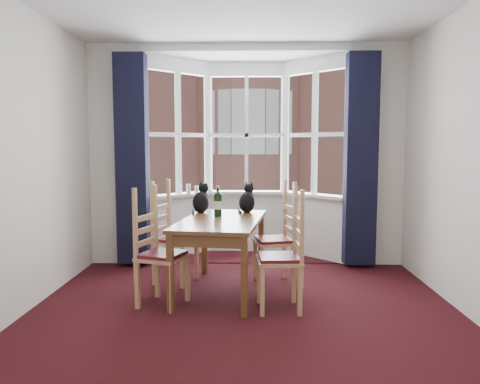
{
  "coord_description": "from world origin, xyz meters",
  "views": [
    {
      "loc": [
        0.05,
        -3.74,
        1.53
      ],
      "look_at": [
        -0.05,
        1.05,
        1.05
      ],
      "focal_mm": 35.0,
      "sensor_mm": 36.0,
      "label": 1
    }
  ],
  "objects_px": {
    "cat_left": "(201,200)",
    "cat_right": "(247,201)",
    "chair_left_near": "(154,256)",
    "chair_right_near": "(289,260)",
    "dining_table": "(221,228)",
    "wine_bottle": "(218,203)",
    "candle_tall": "(188,189)",
    "chair_left_far": "(168,240)",
    "candle_short": "(197,190)",
    "chair_right_far": "(282,241)"
  },
  "relations": [
    {
      "from": "cat_left",
      "to": "cat_right",
      "type": "height_order",
      "value": "cat_left"
    },
    {
      "from": "chair_left_near",
      "to": "chair_right_near",
      "type": "height_order",
      "value": "same"
    },
    {
      "from": "cat_left",
      "to": "dining_table",
      "type": "bearing_deg",
      "value": -61.69
    },
    {
      "from": "cat_right",
      "to": "wine_bottle",
      "type": "distance_m",
      "value": 0.46
    },
    {
      "from": "chair_right_near",
      "to": "cat_left",
      "type": "relative_size",
      "value": 2.57
    },
    {
      "from": "cat_left",
      "to": "candle_tall",
      "type": "relative_size",
      "value": 2.69
    },
    {
      "from": "chair_left_far",
      "to": "chair_right_near",
      "type": "xyz_separation_m",
      "value": [
        1.28,
        -0.87,
        0.0
      ]
    },
    {
      "from": "cat_left",
      "to": "candle_short",
      "type": "height_order",
      "value": "cat_left"
    },
    {
      "from": "chair_right_near",
      "to": "candle_tall",
      "type": "xyz_separation_m",
      "value": [
        -1.2,
        2.08,
        0.46
      ]
    },
    {
      "from": "wine_bottle",
      "to": "candle_short",
      "type": "distance_m",
      "value": 1.49
    },
    {
      "from": "cat_right",
      "to": "dining_table",
      "type": "bearing_deg",
      "value": -117.17
    },
    {
      "from": "chair_left_far",
      "to": "candle_short",
      "type": "relative_size",
      "value": 9.01
    },
    {
      "from": "wine_bottle",
      "to": "candle_short",
      "type": "bearing_deg",
      "value": 105.21
    },
    {
      "from": "chair_right_near",
      "to": "chair_right_far",
      "type": "relative_size",
      "value": 1.0
    },
    {
      "from": "cat_left",
      "to": "wine_bottle",
      "type": "height_order",
      "value": "cat_left"
    },
    {
      "from": "candle_short",
      "to": "chair_left_far",
      "type": "bearing_deg",
      "value": -98.34
    },
    {
      "from": "dining_table",
      "to": "candle_tall",
      "type": "bearing_deg",
      "value": 109.1
    },
    {
      "from": "candle_tall",
      "to": "chair_right_near",
      "type": "bearing_deg",
      "value": -59.95
    },
    {
      "from": "candle_tall",
      "to": "wine_bottle",
      "type": "bearing_deg",
      "value": -70.45
    },
    {
      "from": "chair_left_far",
      "to": "candle_tall",
      "type": "height_order",
      "value": "candle_tall"
    },
    {
      "from": "chair_right_near",
      "to": "cat_left",
      "type": "height_order",
      "value": "cat_left"
    },
    {
      "from": "chair_left_near",
      "to": "cat_right",
      "type": "relative_size",
      "value": 2.63
    },
    {
      "from": "chair_right_far",
      "to": "candle_short",
      "type": "xyz_separation_m",
      "value": [
        -1.08,
        1.27,
        0.45
      ]
    },
    {
      "from": "dining_table",
      "to": "cat_left",
      "type": "bearing_deg",
      "value": 118.31
    },
    {
      "from": "candle_short",
      "to": "dining_table",
      "type": "bearing_deg",
      "value": -74.78
    },
    {
      "from": "cat_left",
      "to": "wine_bottle",
      "type": "relative_size",
      "value": 1.09
    },
    {
      "from": "dining_table",
      "to": "cat_left",
      "type": "distance_m",
      "value": 0.59
    },
    {
      "from": "chair_left_far",
      "to": "cat_right",
      "type": "distance_m",
      "value": 0.99
    },
    {
      "from": "chair_left_near",
      "to": "cat_left",
      "type": "bearing_deg",
      "value": 66.89
    },
    {
      "from": "cat_left",
      "to": "candle_tall",
      "type": "bearing_deg",
      "value": 104.71
    },
    {
      "from": "dining_table",
      "to": "wine_bottle",
      "type": "height_order",
      "value": "wine_bottle"
    },
    {
      "from": "chair_right_far",
      "to": "candle_short",
      "type": "bearing_deg",
      "value": 130.5
    },
    {
      "from": "candle_tall",
      "to": "candle_short",
      "type": "height_order",
      "value": "candle_tall"
    },
    {
      "from": "cat_right",
      "to": "wine_bottle",
      "type": "bearing_deg",
      "value": -132.2
    },
    {
      "from": "candle_short",
      "to": "chair_right_far",
      "type": "bearing_deg",
      "value": -49.5
    },
    {
      "from": "chair_right_far",
      "to": "wine_bottle",
      "type": "height_order",
      "value": "wine_bottle"
    },
    {
      "from": "dining_table",
      "to": "candle_short",
      "type": "bearing_deg",
      "value": 105.22
    },
    {
      "from": "chair_left_far",
      "to": "candle_short",
      "type": "distance_m",
      "value": 1.33
    },
    {
      "from": "chair_right_near",
      "to": "dining_table",
      "type": "bearing_deg",
      "value": 142.54
    },
    {
      "from": "cat_left",
      "to": "wine_bottle",
      "type": "distance_m",
      "value": 0.37
    },
    {
      "from": "chair_left_near",
      "to": "chair_left_far",
      "type": "bearing_deg",
      "value": 89.6
    },
    {
      "from": "chair_left_far",
      "to": "cat_right",
      "type": "bearing_deg",
      "value": 9.21
    },
    {
      "from": "chair_left_far",
      "to": "candle_short",
      "type": "height_order",
      "value": "candle_short"
    },
    {
      "from": "cat_right",
      "to": "candle_short",
      "type": "relative_size",
      "value": 3.43
    },
    {
      "from": "wine_bottle",
      "to": "candle_tall",
      "type": "relative_size",
      "value": 2.48
    },
    {
      "from": "cat_left",
      "to": "candle_tall",
      "type": "height_order",
      "value": "cat_left"
    },
    {
      "from": "dining_table",
      "to": "candle_tall",
      "type": "height_order",
      "value": "candle_tall"
    },
    {
      "from": "candle_short",
      "to": "chair_right_near",
      "type": "bearing_deg",
      "value": -62.59
    },
    {
      "from": "chair_right_far",
      "to": "cat_left",
      "type": "relative_size",
      "value": 2.57
    },
    {
      "from": "chair_left_far",
      "to": "candle_tall",
      "type": "relative_size",
      "value": 6.93
    }
  ]
}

